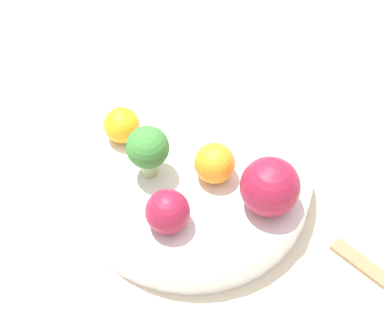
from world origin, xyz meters
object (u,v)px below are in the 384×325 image
at_px(apple_green, 270,187).
at_px(spoon, 367,268).
at_px(bowl, 192,179).
at_px(broccoli, 148,149).
at_px(orange_back, 214,164).
at_px(apple_red, 168,212).
at_px(orange_front, 122,125).

distance_m(apple_green, spoon, 0.14).
xyz_separation_m(bowl, broccoli, (-0.02, 0.04, 0.06)).
bearing_deg(apple_green, broccoli, 94.86).
bearing_deg(bowl, orange_back, -92.31).
bearing_deg(apple_red, orange_front, 48.18).
relative_size(broccoli, apple_red, 1.42).
relative_size(bowl, orange_front, 6.48).
bearing_deg(orange_back, orange_front, 84.65).
relative_size(bowl, broccoli, 4.07).
bearing_deg(spoon, bowl, 84.42).
xyz_separation_m(broccoli, orange_front, (0.03, 0.05, -0.02)).
bearing_deg(orange_back, spoon, -96.05).
distance_m(apple_green, orange_front, 0.18).
relative_size(broccoli, orange_front, 1.59).
xyz_separation_m(bowl, orange_back, (-0.00, -0.03, 0.04)).
bearing_deg(orange_front, bowl, -96.23).
relative_size(apple_green, orange_back, 1.41).
xyz_separation_m(orange_front, orange_back, (-0.01, -0.12, 0.00)).
height_order(apple_red, orange_back, apple_red).
bearing_deg(apple_green, spoon, -94.03).
distance_m(bowl, orange_front, 0.10).
distance_m(broccoli, spoon, 0.26).
bearing_deg(apple_red, spoon, -74.58).
height_order(broccoli, orange_back, broccoli).
bearing_deg(spoon, broccoli, 90.68).
distance_m(broccoli, apple_red, 0.07).
xyz_separation_m(apple_green, spoon, (-0.01, -0.12, -0.07)).
distance_m(orange_back, spoon, 0.19).
bearing_deg(spoon, apple_green, 85.97).
bearing_deg(broccoli, bowl, -59.84).
bearing_deg(apple_red, broccoli, 41.44).
bearing_deg(bowl, broccoli, 120.16).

